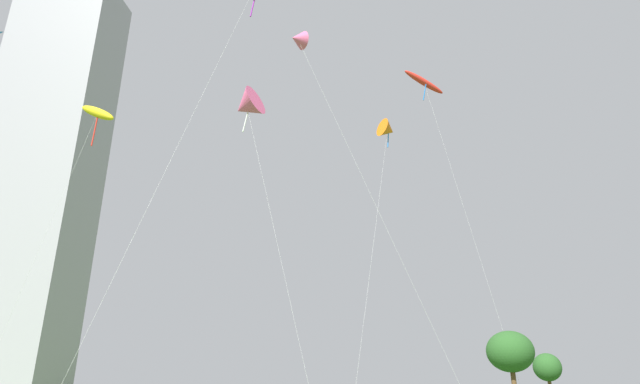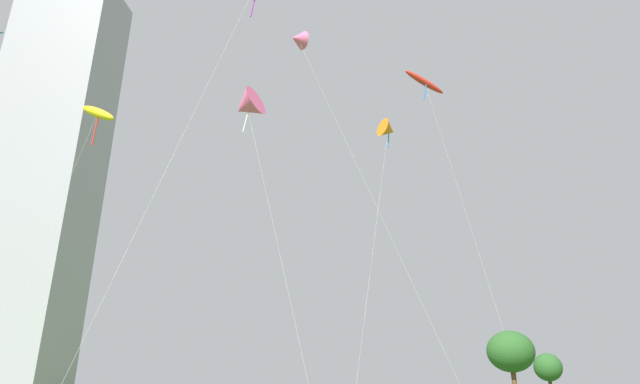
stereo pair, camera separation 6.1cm
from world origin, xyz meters
name	(u,v)px [view 2 (the right image)]	position (x,y,z in m)	size (l,w,h in m)	color
kite_flying_1	(388,130)	(9.72, 24.74, 26.55)	(6.76, 6.93, 27.65)	silver
kite_flying_3	(298,39)	(-1.08, 12.10, 26.81)	(12.39, 1.82, 27.62)	silver
kite_flying_4	(247,106)	(-4.62, 16.35, 23.15)	(6.96, 5.52, 24.67)	silver
kite_flying_5	(98,114)	(-15.36, 15.10, 20.74)	(6.05, 1.85, 21.76)	silver
kite_flying_6	(424,82)	(14.24, 25.23, 32.95)	(7.83, 4.25, 34.15)	silver
park_tree_0	(511,352)	(16.94, 18.97, 4.65)	(3.66, 3.66, 6.26)	brown
park_tree_1	(548,368)	(24.84, 26.83, 3.83)	(2.59, 2.59, 5.14)	brown
distant_highrise_0	(42,171)	(-52.44, 105.74, 51.82)	(25.83, 14.30, 103.63)	#939399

